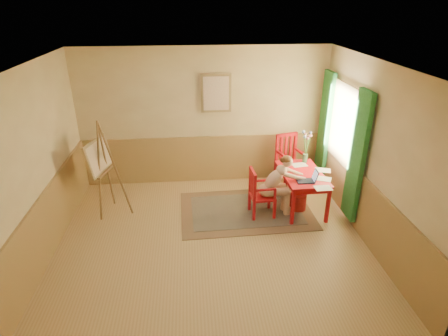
{
  "coord_description": "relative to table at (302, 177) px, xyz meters",
  "views": [
    {
      "loc": [
        -0.27,
        -4.95,
        3.62
      ],
      "look_at": [
        0.25,
        0.55,
        1.05
      ],
      "focal_mm": 29.59,
      "sensor_mm": 36.0,
      "label": 1
    }
  ],
  "objects": [
    {
      "name": "room",
      "position": [
        -1.71,
        -0.91,
        0.77
      ],
      "size": [
        5.04,
        4.54,
        2.84
      ],
      "color": "tan",
      "rests_on": "ground"
    },
    {
      "name": "wainscot",
      "position": [
        -1.71,
        -0.11,
        -0.13
      ],
      "size": [
        5.0,
        4.5,
        1.0
      ],
      "color": "tan",
      "rests_on": "room"
    },
    {
      "name": "window",
      "position": [
        0.71,
        0.19,
        0.71
      ],
      "size": [
        0.12,
        2.01,
        2.2
      ],
      "color": "white",
      "rests_on": "room"
    },
    {
      "name": "wall_portrait",
      "position": [
        -1.46,
        1.29,
        1.27
      ],
      "size": [
        0.6,
        0.05,
        0.76
      ],
      "color": "#957A4C",
      "rests_on": "room"
    },
    {
      "name": "rug",
      "position": [
        -1.02,
        -0.03,
        -0.62
      ],
      "size": [
        2.44,
        1.66,
        0.02
      ],
      "color": "#8C7251",
      "rests_on": "room"
    },
    {
      "name": "table",
      "position": [
        0.0,
        0.0,
        0.0
      ],
      "size": [
        0.75,
        1.22,
        0.72
      ],
      "color": "red",
      "rests_on": "room"
    },
    {
      "name": "chair_left",
      "position": [
        -0.81,
        -0.2,
        -0.18
      ],
      "size": [
        0.44,
        0.43,
        0.91
      ],
      "color": "red",
      "rests_on": "room"
    },
    {
      "name": "chair_back",
      "position": [
        0.02,
        0.97,
        -0.09
      ],
      "size": [
        0.59,
        0.6,
        1.08
      ],
      "color": "red",
      "rests_on": "room"
    },
    {
      "name": "figure",
      "position": [
        -0.49,
        -0.18,
        0.0
      ],
      "size": [
        0.86,
        0.38,
        1.15
      ],
      "color": "beige",
      "rests_on": "room"
    },
    {
      "name": "laptop",
      "position": [
        0.0,
        -0.34,
        0.13
      ],
      "size": [
        0.35,
        0.22,
        0.21
      ],
      "color": "#1E2338",
      "rests_on": "table"
    },
    {
      "name": "papers",
      "position": [
        0.23,
        -0.11,
        0.09
      ],
      "size": [
        0.68,
        1.18,
        0.0
      ],
      "color": "white",
      "rests_on": "table"
    },
    {
      "name": "vase",
      "position": [
        0.19,
        0.49,
        0.37
      ],
      "size": [
        0.24,
        0.31,
        0.61
      ],
      "color": "#3F724C",
      "rests_on": "table"
    },
    {
      "name": "wastebasket",
      "position": [
        -0.05,
        -0.07,
        -0.47
      ],
      "size": [
        0.4,
        0.4,
        0.32
      ],
      "primitive_type": "cylinder",
      "rotation": [
        0.0,
        0.0,
        0.43
      ],
      "color": "red",
      "rests_on": "room"
    },
    {
      "name": "easel",
      "position": [
        -3.56,
        0.19,
        0.41
      ],
      "size": [
        0.66,
        0.79,
        1.76
      ],
      "color": "olive",
      "rests_on": "room"
    }
  ]
}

